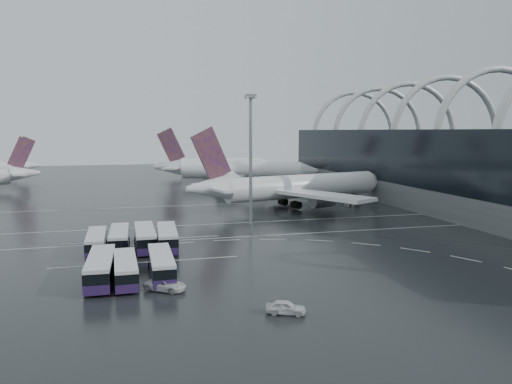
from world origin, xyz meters
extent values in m
plane|color=black|center=(0.00, 0.00, 0.00)|extent=(420.00, 420.00, 0.00)
cube|color=slate|center=(62.00, 20.00, 3.00)|extent=(42.00, 160.00, 6.00)
cube|color=black|center=(62.00, 20.00, 13.00)|extent=(42.00, 160.00, 14.00)
torus|color=silver|center=(58.00, 9.00, 18.00)|extent=(33.80, 1.80, 33.80)
torus|color=silver|center=(58.00, 28.00, 18.00)|extent=(33.80, 1.80, 33.80)
torus|color=silver|center=(58.00, 47.00, 18.00)|extent=(33.80, 1.80, 33.80)
torus|color=silver|center=(58.00, 66.00, 18.00)|extent=(33.80, 1.80, 33.80)
torus|color=silver|center=(58.00, 85.00, 18.00)|extent=(33.80, 1.80, 33.80)
cube|color=silver|center=(0.00, -2.00, 0.01)|extent=(120.00, 0.25, 0.01)
cube|color=silver|center=(0.00, 12.00, 0.01)|extent=(120.00, 0.25, 0.01)
cube|color=silver|center=(0.00, 40.00, 0.01)|extent=(120.00, 0.25, 0.01)
cube|color=silver|center=(-24.00, -16.00, 0.01)|extent=(28.00, 0.25, 0.01)
cube|color=silver|center=(-24.00, 0.00, 0.01)|extent=(28.00, 0.25, 0.01)
cylinder|color=white|center=(17.96, 30.61, 5.37)|extent=(44.04, 17.34, 6.11)
cone|color=white|center=(42.24, 37.15, 5.37)|extent=(7.69, 7.54, 6.11)
cone|color=white|center=(-8.34, 23.52, 6.42)|extent=(11.75, 8.64, 6.11)
cube|color=#3C1A6E|center=(-7.33, 23.79, 14.21)|extent=(9.96, 3.25, 12.94)
cube|color=white|center=(-6.31, 24.07, 6.42)|extent=(9.51, 19.53, 0.53)
cube|color=white|center=(17.32, 16.81, 4.74)|extent=(18.54, 26.79, 0.84)
cube|color=white|center=(10.47, 42.22, 4.74)|extent=(8.77, 26.68, 0.84)
cylinder|color=gray|center=(19.41, 21.19, 2.84)|extent=(6.52, 4.96, 3.58)
cylinder|color=gray|center=(14.48, 39.49, 2.84)|extent=(6.52, 4.96, 3.58)
cube|color=black|center=(13.90, 29.51, 1.16)|extent=(13.95, 9.79, 2.32)
cylinder|color=white|center=(13.83, 84.90, 5.41)|extent=(42.66, 18.83, 6.16)
cone|color=white|center=(37.26, 77.46, 5.41)|extent=(7.94, 7.80, 6.16)
cone|color=white|center=(-11.63, 92.99, 6.48)|extent=(11.98, 9.08, 6.16)
cube|color=#3C1A6E|center=(-10.62, 92.67, 14.33)|extent=(9.94, 3.70, 13.05)
cube|color=white|center=(-9.61, 92.35, 6.48)|extent=(10.34, 19.66, 0.53)
cube|color=white|center=(5.76, 73.54, 4.78)|extent=(10.00, 27.14, 0.85)
cube|color=white|center=(13.80, 98.84, 4.78)|extent=(19.58, 26.75, 0.85)
cylinder|color=gray|center=(9.92, 76.12, 2.87)|extent=(6.66, 5.21, 3.61)
cylinder|color=gray|center=(15.71, 94.33, 2.87)|extent=(6.66, 5.21, 3.61)
cube|color=black|center=(9.78, 86.19, 1.17)|extent=(14.20, 10.33, 2.34)
cylinder|color=white|center=(14.50, 130.70, 4.71)|extent=(35.99, 5.69, 5.36)
cone|color=white|center=(35.24, 130.89, 4.71)|extent=(5.60, 5.41, 5.36)
cone|color=white|center=(-8.10, 130.49, 5.64)|extent=(9.29, 5.45, 5.36)
cube|color=#3C1A6E|center=(-7.17, 130.50, 12.48)|extent=(8.91, 0.64, 11.37)
cube|color=white|center=(-6.25, 130.51, 5.64)|extent=(4.31, 16.68, 0.46)
cube|color=white|center=(10.90, 119.11, 4.16)|extent=(11.33, 23.96, 0.74)
cube|color=white|center=(10.69, 142.22, 4.16)|extent=(10.94, 23.94, 0.74)
cylinder|color=gray|center=(13.65, 122.37, 2.50)|extent=(5.11, 3.19, 3.14)
cylinder|color=gray|center=(13.50, 139.01, 2.50)|extent=(5.11, 3.19, 3.14)
cube|color=black|center=(10.80, 130.66, 1.02)|extent=(11.15, 6.02, 2.03)
cone|color=white|center=(-59.39, 89.30, 5.58)|extent=(9.98, 6.92, 5.31)
cube|color=#3C1A6E|center=(-60.29, 89.13, 12.35)|extent=(8.76, 2.18, 11.25)
cube|color=white|center=(-61.19, 88.96, 5.58)|extent=(7.11, 16.95, 0.46)
cone|color=white|center=(-65.78, 130.55, 5.44)|extent=(9.83, 6.97, 5.17)
cube|color=#3C1A6E|center=(-66.65, 130.36, 12.04)|extent=(8.51, 2.37, 10.97)
cube|color=white|center=(-67.52, 130.16, 5.44)|extent=(7.37, 16.55, 0.45)
cube|color=#2D1543|center=(-31.58, -7.68, 0.89)|extent=(2.97, 12.88, 1.09)
cube|color=black|center=(-31.58, -7.68, 2.08)|extent=(3.03, 12.62, 1.29)
cube|color=silver|center=(-31.58, -7.68, 2.94)|extent=(2.97, 12.88, 0.45)
cylinder|color=black|center=(-30.17, -11.78, 0.49)|extent=(0.35, 0.99, 0.99)
cylinder|color=black|center=(-32.93, -11.80, 0.49)|extent=(0.35, 0.99, 0.99)
cylinder|color=black|center=(-30.24, -3.55, 0.49)|extent=(0.35, 0.99, 0.99)
cylinder|color=black|center=(-32.99, -3.57, 0.49)|extent=(0.35, 0.99, 0.99)
cube|color=#2D1543|center=(-27.99, -6.14, 0.92)|extent=(3.22, 13.31, 1.12)
cube|color=black|center=(-27.99, -6.14, 2.14)|extent=(3.27, 13.05, 1.33)
cube|color=silver|center=(-27.99, -6.14, 3.03)|extent=(3.22, 13.31, 0.46)
cylinder|color=black|center=(-26.66, -10.41, 0.51)|extent=(0.38, 1.03, 1.02)
cylinder|color=black|center=(-29.50, -10.36, 0.51)|extent=(0.38, 1.03, 1.02)
cylinder|color=black|center=(-26.49, -1.93, 0.51)|extent=(0.38, 1.03, 1.02)
cylinder|color=black|center=(-29.33, -1.88, 0.51)|extent=(0.38, 1.03, 1.02)
cube|color=#2D1543|center=(-23.82, -6.80, 0.97)|extent=(3.20, 13.97, 1.18)
cube|color=black|center=(-23.82, -6.80, 2.25)|extent=(3.26, 13.69, 1.39)
cube|color=silver|center=(-23.82, -6.80, 3.19)|extent=(3.20, 13.97, 0.48)
cylinder|color=black|center=(-22.30, -11.26, 0.54)|extent=(0.38, 1.08, 1.07)
cylinder|color=black|center=(-25.28, -11.27, 0.54)|extent=(0.38, 1.08, 1.07)
cylinder|color=black|center=(-22.35, -2.33, 0.54)|extent=(0.38, 1.08, 1.07)
cylinder|color=black|center=(-25.34, -2.35, 0.54)|extent=(0.38, 1.08, 1.07)
cube|color=#2D1543|center=(-20.17, -7.48, 0.95)|extent=(3.63, 13.78, 1.16)
cube|color=black|center=(-20.17, -7.48, 2.21)|extent=(3.68, 13.51, 1.37)
cube|color=silver|center=(-20.17, -7.48, 3.13)|extent=(3.63, 13.78, 0.47)
cylinder|color=black|center=(-18.90, -11.91, 0.53)|extent=(0.41, 1.07, 1.05)
cylinder|color=black|center=(-21.82, -11.78, 0.53)|extent=(0.41, 1.07, 1.05)
cylinder|color=black|center=(-18.53, -3.17, 0.53)|extent=(0.41, 1.07, 1.05)
cylinder|color=black|center=(-21.45, -3.05, 0.53)|extent=(0.41, 1.07, 1.05)
cube|color=#2D1543|center=(-30.16, -24.40, 0.96)|extent=(3.46, 13.94, 1.17)
cube|color=black|center=(-30.16, -24.40, 2.24)|extent=(3.52, 13.67, 1.39)
cube|color=silver|center=(-30.16, -24.40, 3.17)|extent=(3.46, 13.94, 0.48)
cylinder|color=black|center=(-28.79, -28.88, 0.53)|extent=(0.40, 1.08, 1.07)
cylinder|color=black|center=(-31.76, -28.80, 0.53)|extent=(0.40, 1.08, 1.07)
cylinder|color=black|center=(-28.55, -20.01, 0.53)|extent=(0.40, 1.08, 1.07)
cylinder|color=black|center=(-31.52, -19.93, 0.53)|extent=(0.40, 1.08, 1.07)
cube|color=#2D1543|center=(-26.98, -25.15, 0.86)|extent=(3.14, 12.57, 1.06)
cube|color=black|center=(-26.98, -25.15, 2.02)|extent=(3.19, 12.32, 1.25)
cube|color=silver|center=(-26.98, -25.15, 2.86)|extent=(3.14, 12.57, 0.43)
cylinder|color=black|center=(-25.53, -29.11, 0.48)|extent=(0.36, 0.97, 0.96)
cylinder|color=black|center=(-28.20, -29.18, 0.48)|extent=(0.36, 0.97, 0.96)
cylinder|color=black|center=(-25.76, -21.11, 0.48)|extent=(0.36, 0.97, 0.96)
cylinder|color=black|center=(-28.43, -21.19, 0.48)|extent=(0.36, 0.97, 0.96)
cube|color=#2D1543|center=(-22.31, -24.37, 0.91)|extent=(2.95, 13.15, 1.11)
cube|color=black|center=(-22.31, -24.37, 2.12)|extent=(3.01, 12.89, 1.32)
cube|color=silver|center=(-22.31, -24.37, 3.01)|extent=(2.95, 13.15, 0.46)
cylinder|color=black|center=(-20.91, -28.58, 0.51)|extent=(0.36, 1.01, 1.01)
cylinder|color=black|center=(-23.73, -28.57, 0.51)|extent=(0.36, 1.01, 1.01)
cylinder|color=black|center=(-20.90, -20.16, 0.51)|extent=(0.36, 1.01, 1.01)
cylinder|color=black|center=(-23.72, -20.16, 0.51)|extent=(0.36, 1.01, 1.01)
imported|color=silver|center=(-22.25, -30.31, 0.74)|extent=(5.77, 4.96, 1.47)
imported|color=silver|center=(-10.25, -41.64, 0.74)|extent=(4.69, 3.36, 1.48)
cylinder|color=gray|center=(-1.29, 10.06, 13.24)|extent=(0.66, 0.66, 26.48)
cube|color=gray|center=(-1.29, 10.06, 26.76)|extent=(2.08, 2.08, 0.76)
cube|color=silver|center=(-1.29, 10.06, 26.48)|extent=(1.89, 1.89, 0.38)
cube|color=slate|center=(22.70, 33.31, 0.64)|extent=(2.35, 1.39, 1.28)
cube|color=slate|center=(29.93, 28.18, 0.63)|extent=(2.33, 1.38, 1.27)
cube|color=#A86516|center=(16.09, 32.21, 0.58)|extent=(2.14, 1.26, 1.17)
camera|label=1|loc=(-26.41, -91.06, 19.70)|focal=35.00mm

